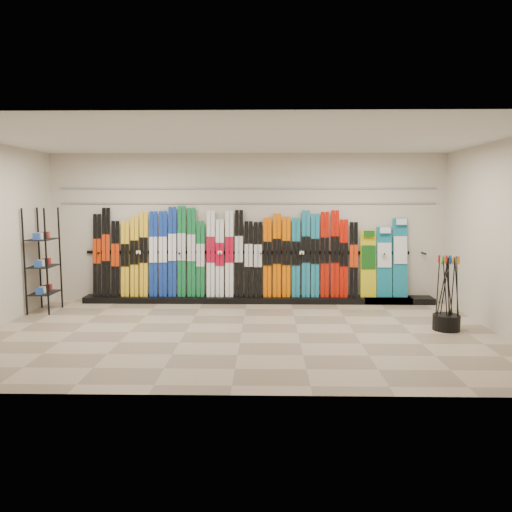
{
  "coord_description": "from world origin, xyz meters",
  "views": [
    {
      "loc": [
        0.38,
        -7.66,
        2.13
      ],
      "look_at": [
        0.21,
        1.0,
        1.1
      ],
      "focal_mm": 35.0,
      "sensor_mm": 36.0,
      "label": 1
    }
  ],
  "objects": [
    {
      "name": "accessory_rack",
      "position": [
        -3.75,
        1.42,
        0.97
      ],
      "size": [
        0.4,
        0.6,
        1.93
      ],
      "primitive_type": "cube",
      "color": "black",
      "rests_on": "floor"
    },
    {
      "name": "snowboards",
      "position": [
        2.78,
        2.35,
        0.84
      ],
      "size": [
        0.94,
        0.24,
        1.58
      ],
      "color": "gold",
      "rests_on": "ski_rack_base"
    },
    {
      "name": "back_wall",
      "position": [
        0.0,
        2.5,
        1.5
      ],
      "size": [
        8.0,
        0.0,
        8.0
      ],
      "primitive_type": "plane",
      "rotation": [
        1.57,
        0.0,
        0.0
      ],
      "color": "beige",
      "rests_on": "floor"
    },
    {
      "name": "pole_bin",
      "position": [
        3.29,
        0.22,
        0.12
      ],
      "size": [
        0.43,
        0.43,
        0.25
      ],
      "primitive_type": "cylinder",
      "color": "black",
      "rests_on": "floor"
    },
    {
      "name": "floor",
      "position": [
        0.0,
        0.0,
        0.0
      ],
      "size": [
        8.0,
        8.0,
        0.0
      ],
      "primitive_type": "plane",
      "color": "#85735C",
      "rests_on": "ground"
    },
    {
      "name": "right_wall",
      "position": [
        4.0,
        0.0,
        1.5
      ],
      "size": [
        0.0,
        5.0,
        5.0
      ],
      "primitive_type": "plane",
      "rotation": [
        1.57,
        0.0,
        -1.57
      ],
      "color": "beige",
      "rests_on": "floor"
    },
    {
      "name": "slatwall_rail_0",
      "position": [
        0.0,
        2.48,
        2.0
      ],
      "size": [
        7.6,
        0.02,
        0.03
      ],
      "primitive_type": "cube",
      "color": "gray",
      "rests_on": "back_wall"
    },
    {
      "name": "ski_poles",
      "position": [
        3.29,
        0.2,
        0.61
      ],
      "size": [
        0.4,
        0.33,
        1.18
      ],
      "color": "black",
      "rests_on": "pole_bin"
    },
    {
      "name": "ski_rack_base",
      "position": [
        0.22,
        2.28,
        0.06
      ],
      "size": [
        8.0,
        0.4,
        0.12
      ],
      "primitive_type": "cube",
      "color": "black",
      "rests_on": "floor"
    },
    {
      "name": "slatwall_rail_1",
      "position": [
        0.0,
        2.48,
        2.3
      ],
      "size": [
        7.6,
        0.02,
        0.03
      ],
      "primitive_type": "cube",
      "color": "gray",
      "rests_on": "back_wall"
    },
    {
      "name": "ceiling",
      "position": [
        0.0,
        0.0,
        3.0
      ],
      "size": [
        8.0,
        8.0,
        0.0
      ],
      "primitive_type": "plane",
      "rotation": [
        3.14,
        0.0,
        0.0
      ],
      "color": "silver",
      "rests_on": "back_wall"
    },
    {
      "name": "skis",
      "position": [
        -0.47,
        2.32,
        0.95
      ],
      "size": [
        5.37,
        0.22,
        1.83
      ],
      "color": "black",
      "rests_on": "ski_rack_base"
    }
  ]
}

